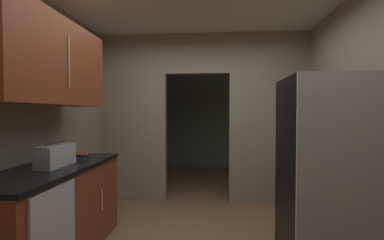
% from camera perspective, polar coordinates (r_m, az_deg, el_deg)
% --- Properties ---
extents(kitchen_partition, '(3.26, 0.12, 2.64)m').
position_cam_1_polar(kitchen_partition, '(4.33, 2.41, 1.69)').
color(kitchen_partition, gray).
rests_on(kitchen_partition, ground).
extents(adjoining_room_shell, '(3.26, 2.82, 2.64)m').
position_cam_1_polar(adjoining_room_shell, '(6.23, 2.99, 0.74)').
color(adjoining_room_shell, gray).
rests_on(adjoining_room_shell, ground).
extents(refrigerator, '(0.82, 0.75, 1.70)m').
position_cam_1_polar(refrigerator, '(2.66, 27.42, -10.66)').
color(refrigerator, black).
rests_on(refrigerator, ground).
extents(lower_cabinet_run, '(0.65, 1.71, 0.90)m').
position_cam_1_polar(lower_cabinet_run, '(3.01, -27.07, -17.09)').
color(lower_cabinet_run, brown).
rests_on(lower_cabinet_run, ground).
extents(upper_cabinet_counterside, '(0.36, 1.54, 0.79)m').
position_cam_1_polar(upper_cabinet_counterside, '(2.89, -27.41, 10.68)').
color(upper_cabinet_counterside, brown).
extents(boombox, '(0.18, 0.43, 0.23)m').
position_cam_1_polar(boombox, '(2.89, -26.53, -6.63)').
color(boombox, '#B2B2B7').
rests_on(boombox, lower_cabinet_run).
extents(book_stack, '(0.14, 0.15, 0.06)m').
position_cam_1_polar(book_stack, '(3.25, -21.89, -6.96)').
color(book_stack, '#2D609E').
rests_on(book_stack, lower_cabinet_run).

